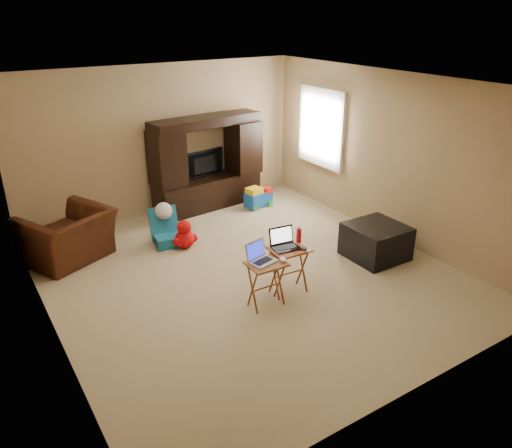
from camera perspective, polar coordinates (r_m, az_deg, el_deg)
floor at (r=6.80m, az=-0.91°, el=-5.62°), size 5.50×5.50×0.00m
ceiling at (r=5.99m, az=-1.07°, el=15.75°), size 5.50×5.50×0.00m
wall_back at (r=8.65m, az=-10.74°, el=9.35°), size 5.00×0.00×5.00m
wall_front at (r=4.39m, az=18.37°, el=-5.83°), size 5.00×0.00×5.00m
wall_left at (r=5.49m, az=-23.75°, el=-0.62°), size 0.00×5.50×5.50m
wall_right at (r=7.83m, az=14.91°, el=7.48°), size 0.00×5.50×5.50m
window_pane at (r=8.86m, az=7.56°, el=10.89°), size 0.00×1.20×1.20m
window_frame at (r=8.85m, az=7.45°, el=10.87°), size 0.06×1.14×1.34m
entertainment_center at (r=8.80m, az=-5.60°, el=6.93°), size 2.03×0.70×1.63m
television at (r=8.84m, az=-5.70°, el=6.78°), size 0.83×0.23×0.48m
recliner at (r=7.48m, az=-20.71°, el=-1.34°), size 1.41×1.34×0.72m
child_rocker at (r=7.59m, az=-10.03°, el=-0.37°), size 0.49×0.54×0.56m
plush_toy at (r=7.48m, az=-8.18°, el=-1.13°), size 0.40×0.33×0.44m
push_toy at (r=8.97m, az=0.27°, el=3.17°), size 0.56×0.44×0.38m
ottoman at (r=7.32m, az=13.53°, el=-1.95°), size 0.77×0.77×0.49m
tray_table_left at (r=5.98m, az=1.18°, el=-6.89°), size 0.45×0.36×0.57m
tray_table_right at (r=6.24m, az=3.77°, el=-5.30°), size 0.49×0.40×0.61m
laptop_left at (r=5.79m, az=0.81°, el=-3.38°), size 0.35×0.32×0.24m
laptop_right at (r=6.04m, az=3.46°, el=-1.79°), size 0.35×0.30×0.24m
mouse_left at (r=5.87m, az=3.08°, el=-4.07°), size 0.08×0.12×0.05m
mouse_right at (r=6.08m, az=5.51°, el=-2.70°), size 0.11×0.14×0.05m
water_bottle at (r=6.23m, az=4.92°, el=-1.29°), size 0.06×0.06×0.19m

